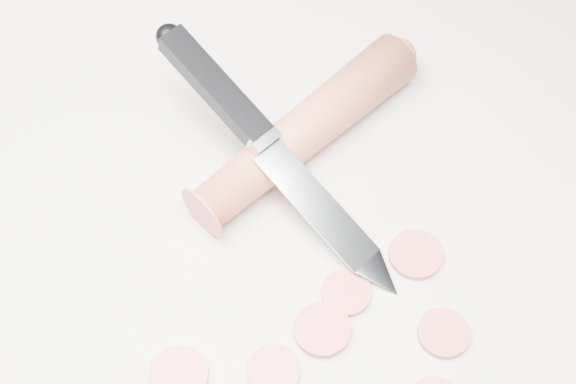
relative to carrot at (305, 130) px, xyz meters
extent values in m
plane|color=beige|center=(-0.01, -0.09, -0.02)|extent=(2.40, 2.40, 0.00)
cylinder|color=#BF4F33|center=(0.00, 0.00, 0.00)|extent=(0.19, 0.15, 0.04)
cylinder|color=#DA4B4F|center=(-0.11, -0.17, -0.02)|extent=(0.04, 0.04, 0.01)
cylinder|color=#DA4B4F|center=(0.01, -0.13, -0.02)|extent=(0.03, 0.03, 0.01)
cylinder|color=#DA4B4F|center=(-0.05, -0.17, -0.02)|extent=(0.03, 0.03, 0.01)
cylinder|color=#DA4B4F|center=(0.07, -0.16, -0.02)|extent=(0.03, 0.03, 0.01)
cylinder|color=#DA4B4F|center=(0.06, -0.10, -0.02)|extent=(0.04, 0.04, 0.01)
cylinder|color=#DA4B4F|center=(-0.01, -0.15, -0.02)|extent=(0.04, 0.04, 0.01)
camera|label=1|loc=(-0.06, -0.35, 0.49)|focal=50.00mm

